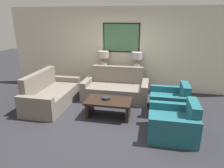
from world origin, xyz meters
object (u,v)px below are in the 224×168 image
at_px(coffee_table, 109,104).
at_px(armchair_near_camera, 174,124).
at_px(armchair_near_back_wall, 170,102).
at_px(table_lamp_left, 104,57).
at_px(table_lamp_right, 137,58).
at_px(couch_by_side, 51,95).
at_px(decorative_bowl, 106,98).
at_px(couch_by_back_wall, 116,89).
at_px(console_table, 120,80).

height_order(coffee_table, armchair_near_camera, armchair_near_camera).
bearing_deg(armchair_near_back_wall, table_lamp_left, 147.41).
bearing_deg(table_lamp_left, table_lamp_right, 0.00).
bearing_deg(couch_by_side, armchair_near_back_wall, 3.75).
height_order(coffee_table, armchair_near_back_wall, armchair_near_back_wall).
height_order(coffee_table, decorative_bowl, decorative_bowl).
bearing_deg(table_lamp_left, armchair_near_back_wall, -32.59).
distance_m(couch_by_back_wall, armchair_near_camera, 2.30).
height_order(couch_by_back_wall, armchair_near_back_wall, couch_by_back_wall).
xyz_separation_m(coffee_table, armchair_near_camera, (1.47, -0.57, -0.05)).
bearing_deg(armchair_near_back_wall, console_table, 139.14).
height_order(decorative_bowl, armchair_near_back_wall, armchair_near_back_wall).
xyz_separation_m(console_table, couch_by_side, (-1.66, -1.52, -0.07)).
height_order(table_lamp_left, couch_by_side, table_lamp_left).
distance_m(couch_by_back_wall, coffee_table, 1.16).
height_order(couch_by_back_wall, couch_by_side, same).
distance_m(console_table, armchair_near_camera, 2.87).
bearing_deg(table_lamp_right, armchair_near_back_wall, -53.22).
bearing_deg(couch_by_back_wall, coffee_table, -87.92).
xyz_separation_m(console_table, coffee_table, (0.04, -1.87, -0.06)).
height_order(console_table, couch_by_back_wall, couch_by_back_wall).
xyz_separation_m(table_lamp_left, armchair_near_back_wall, (2.05, -1.31, -0.84)).
relative_size(console_table, couch_by_side, 0.79).
xyz_separation_m(table_lamp_right, coffee_table, (-0.49, -1.87, -0.79)).
xyz_separation_m(couch_by_side, armchair_near_camera, (3.17, -0.93, -0.03)).
height_order(couch_by_back_wall, armchair_near_camera, couch_by_back_wall).
bearing_deg(couch_by_back_wall, armchair_near_camera, -48.80).
height_order(table_lamp_left, armchair_near_camera, table_lamp_left).
bearing_deg(decorative_bowl, table_lamp_left, 105.45).
bearing_deg(table_lamp_right, console_table, -180.00).
bearing_deg(table_lamp_right, armchair_near_camera, -68.18).
height_order(couch_by_back_wall, coffee_table, couch_by_back_wall).
xyz_separation_m(table_lamp_right, couch_by_back_wall, (-0.53, -0.72, -0.80)).
relative_size(table_lamp_left, armchair_near_camera, 0.61).
bearing_deg(decorative_bowl, coffee_table, -22.65).
distance_m(couch_by_side, armchair_near_camera, 3.30).
bearing_deg(table_lamp_right, couch_by_back_wall, -126.76).
relative_size(coffee_table, armchair_near_back_wall, 1.17).
distance_m(couch_by_back_wall, armchair_near_back_wall, 1.62).
height_order(couch_by_back_wall, decorative_bowl, couch_by_back_wall).
bearing_deg(coffee_table, table_lamp_left, 107.09).
bearing_deg(couch_by_side, couch_by_back_wall, 25.77).
relative_size(table_lamp_right, decorative_bowl, 2.72).
xyz_separation_m(console_table, couch_by_back_wall, (0.00, -0.72, -0.07)).
relative_size(couch_by_side, decorative_bowl, 9.06).
bearing_deg(couch_by_side, decorative_bowl, -11.47).
distance_m(table_lamp_left, armchair_near_camera, 3.29).
bearing_deg(coffee_table, armchair_near_camera, -21.10).
distance_m(couch_by_side, decorative_bowl, 1.68).
distance_m(table_lamp_left, table_lamp_right, 1.07).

